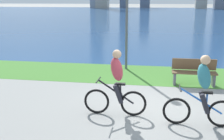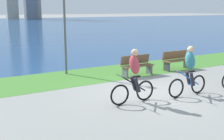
{
  "view_description": "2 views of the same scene",
  "coord_description": "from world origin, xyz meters",
  "px_view_note": "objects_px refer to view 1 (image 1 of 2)",
  "views": [
    {
      "loc": [
        -0.06,
        -7.31,
        2.91
      ],
      "look_at": [
        -1.32,
        0.42,
        0.91
      ],
      "focal_mm": 44.99,
      "sensor_mm": 36.0,
      "label": 1
    },
    {
      "loc": [
        -5.96,
        -7.6,
        2.88
      ],
      "look_at": [
        -1.11,
        0.56,
        0.84
      ],
      "focal_mm": 45.44,
      "sensor_mm": 36.0,
      "label": 2
    }
  ],
  "objects_px": {
    "cyclist_trailing": "(202,92)",
    "bench_far_along_path": "(194,72)",
    "cyclist_lead": "(116,83)",
    "lamppost_tall": "(127,12)"
  },
  "relations": [
    {
      "from": "cyclist_lead",
      "to": "cyclist_trailing",
      "type": "height_order",
      "value": "cyclist_lead"
    },
    {
      "from": "cyclist_lead",
      "to": "lamppost_tall",
      "type": "xyz_separation_m",
      "value": [
        -0.29,
        4.9,
        1.53
      ]
    },
    {
      "from": "cyclist_trailing",
      "to": "bench_far_along_path",
      "type": "xyz_separation_m",
      "value": [
        0.23,
        3.32,
        -0.39
      ]
    },
    {
      "from": "cyclist_lead",
      "to": "lamppost_tall",
      "type": "distance_m",
      "value": 5.14
    },
    {
      "from": "bench_far_along_path",
      "to": "lamppost_tall",
      "type": "xyz_separation_m",
      "value": [
        -2.56,
        1.89,
        1.92
      ]
    },
    {
      "from": "cyclist_lead",
      "to": "cyclist_trailing",
      "type": "bearing_deg",
      "value": -8.8
    },
    {
      "from": "cyclist_lead",
      "to": "bench_far_along_path",
      "type": "distance_m",
      "value": 3.79
    },
    {
      "from": "bench_far_along_path",
      "to": "lamppost_tall",
      "type": "relative_size",
      "value": 0.42
    },
    {
      "from": "cyclist_lead",
      "to": "lamppost_tall",
      "type": "relative_size",
      "value": 0.48
    },
    {
      "from": "cyclist_trailing",
      "to": "lamppost_tall",
      "type": "height_order",
      "value": "lamppost_tall"
    }
  ]
}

